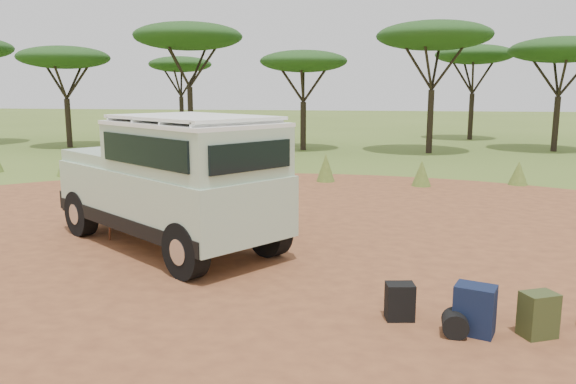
# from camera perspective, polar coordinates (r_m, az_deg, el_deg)

# --- Properties ---
(ground) EXTENTS (140.00, 140.00, 0.00)m
(ground) POSITION_cam_1_polar(r_m,az_deg,el_deg) (9.72, -1.10, -7.29)
(ground) COLOR #4F6524
(ground) RESTS_ON ground
(dirt_clearing) EXTENTS (23.00, 23.00, 0.01)m
(dirt_clearing) POSITION_cam_1_polar(r_m,az_deg,el_deg) (9.72, -1.10, -7.26)
(dirt_clearing) COLOR brown
(dirt_clearing) RESTS_ON ground
(grass_fringe) EXTENTS (36.60, 1.60, 0.90)m
(grass_fringe) POSITION_cam_1_polar(r_m,az_deg,el_deg) (18.03, 4.18, 2.26)
(grass_fringe) COLOR #4F6524
(grass_fringe) RESTS_ON ground
(acacia_treeline) EXTENTS (46.70, 13.20, 6.26)m
(acacia_treeline) POSITION_cam_1_polar(r_m,az_deg,el_deg) (29.00, 7.60, 14.12)
(acacia_treeline) COLOR #2C2119
(acacia_treeline) RESTS_ON ground
(safari_vehicle) EXTENTS (5.30, 4.65, 2.50)m
(safari_vehicle) POSITION_cam_1_polar(r_m,az_deg,el_deg) (10.69, -11.65, 0.80)
(safari_vehicle) COLOR #AAC4A7
(safari_vehicle) RESTS_ON ground
(walking_staff) EXTENTS (0.30, 0.35, 1.43)m
(walking_staff) POSITION_cam_1_polar(r_m,az_deg,el_deg) (11.36, -17.64, -1.45)
(walking_staff) COLOR #5E2216
(walking_staff) RESTS_ON ground
(backpack_black) EXTENTS (0.40, 0.32, 0.49)m
(backpack_black) POSITION_cam_1_polar(r_m,az_deg,el_deg) (7.54, 11.29, -10.87)
(backpack_black) COLOR black
(backpack_black) RESTS_ON ground
(backpack_navy) EXTENTS (0.56, 0.47, 0.62)m
(backpack_navy) POSITION_cam_1_polar(r_m,az_deg,el_deg) (7.34, 18.43, -11.28)
(backpack_navy) COLOR #101734
(backpack_navy) RESTS_ON ground
(backpack_olive) EXTENTS (0.49, 0.43, 0.56)m
(backpack_olive) POSITION_cam_1_polar(r_m,az_deg,el_deg) (7.54, 24.09, -11.33)
(backpack_olive) COLOR #3A4620
(backpack_olive) RESTS_ON ground
(duffel_navy) EXTENTS (0.40, 0.32, 0.41)m
(duffel_navy) POSITION_cam_1_polar(r_m,az_deg,el_deg) (7.76, 24.27, -11.32)
(duffel_navy) COLOR #101734
(duffel_navy) RESTS_ON ground
(stuff_sack) EXTENTS (0.33, 0.33, 0.31)m
(stuff_sack) POSITION_cam_1_polar(r_m,az_deg,el_deg) (7.27, 16.61, -12.69)
(stuff_sack) COLOR black
(stuff_sack) RESTS_ON ground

